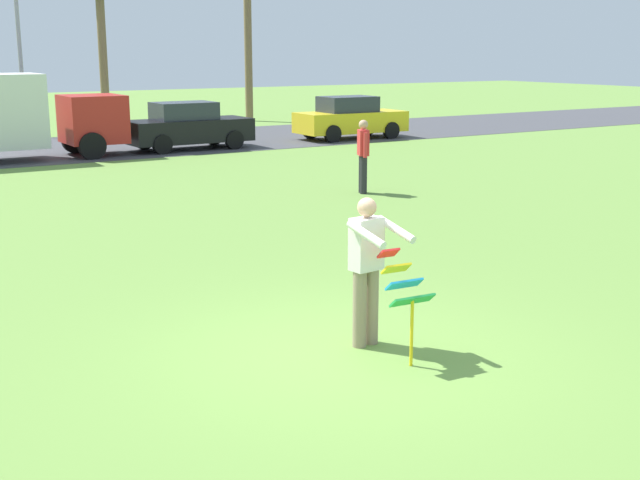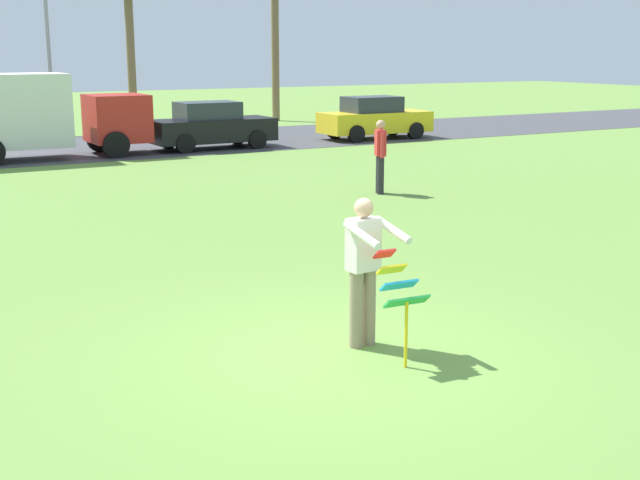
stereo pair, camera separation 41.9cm
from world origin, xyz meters
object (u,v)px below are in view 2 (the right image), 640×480
at_px(parked_truck_red_cab, 23,114).
at_px(parked_car_black, 211,126).
at_px(streetlight_pole, 46,31).
at_px(kite_held, 399,290).
at_px(person_walker_near, 380,154).
at_px(person_kite_flyer, 364,266).
at_px(parked_car_yellow, 374,118).

bearing_deg(parked_truck_red_cab, parked_car_black, -0.01).
bearing_deg(streetlight_pole, parked_car_black, -63.30).
distance_m(kite_held, person_walker_near, 10.93).
xyz_separation_m(person_kite_flyer, person_walker_near, (5.87, 8.63, -0.02)).
distance_m(parked_truck_red_cab, streetlight_pole, 8.19).
bearing_deg(person_walker_near, streetlight_pole, 102.01).
bearing_deg(parked_truck_red_cab, streetlight_pole, 72.26).
bearing_deg(parked_car_yellow, parked_car_black, -179.99).
distance_m(parked_truck_red_cab, parked_car_yellow, 12.71).
xyz_separation_m(person_kite_flyer, parked_car_yellow, (12.42, 19.02, -0.18)).
relative_size(parked_car_yellow, person_walker_near, 2.45).
height_order(parked_car_black, parked_car_yellow, same).
bearing_deg(parked_car_black, person_kite_flyer, -107.00).
bearing_deg(person_kite_flyer, parked_car_black, 73.00).
xyz_separation_m(person_kite_flyer, streetlight_pole, (2.09, 26.42, 3.05)).
bearing_deg(parked_car_yellow, person_walker_near, -122.22).
bearing_deg(parked_car_yellow, kite_held, -122.20).
distance_m(parked_car_black, streetlight_pole, 8.89).
xyz_separation_m(parked_car_yellow, streetlight_pole, (-10.33, 7.40, 3.22)).
xyz_separation_m(kite_held, parked_car_yellow, (12.37, 19.64, -0.05)).
relative_size(kite_held, streetlight_pole, 0.17).
height_order(kite_held, parked_car_yellow, parked_car_yellow).
height_order(parked_truck_red_cab, person_walker_near, parked_truck_red_cab).
bearing_deg(streetlight_pole, kite_held, -94.31).
relative_size(parked_truck_red_cab, person_walker_near, 3.88).
bearing_deg(streetlight_pole, parked_car_yellow, -35.62).
relative_size(person_kite_flyer, parked_car_black, 0.41).
bearing_deg(streetlight_pole, person_walker_near, -77.99).
bearing_deg(kite_held, parked_car_black, 73.65).
bearing_deg(parked_truck_red_cab, person_walker_near, -59.37).
height_order(person_kite_flyer, parked_car_yellow, person_kite_flyer).
xyz_separation_m(parked_truck_red_cab, parked_car_black, (6.09, -0.00, -0.64)).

